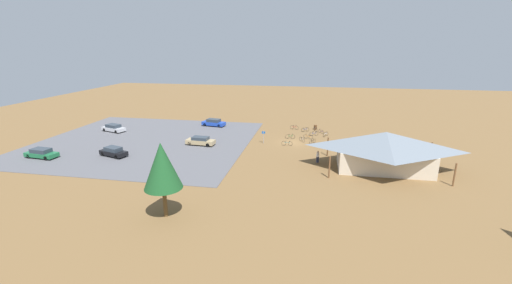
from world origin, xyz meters
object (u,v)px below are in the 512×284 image
object	(u,v)px
bicycle_blue_yard_right	(305,130)
bicycle_red_lone_west	(294,127)
car_green_near_entry	(41,153)
car_silver_aisle_side	(114,128)
bicycle_teal_yard_front	(287,143)
bicycle_silver_lone_east	(302,140)
bike_pavilion	(385,148)
car_black_front_row	(113,152)
bicycle_green_by_bin	(290,137)
bicycle_blue_near_sign	(314,134)
trash_bin	(315,127)
bicycle_yellow_back_row	(353,146)
visitor_by_pavilion	(318,156)
car_blue_inner_stall	(214,123)
bicycle_orange_yard_left	(308,137)
bicycle_white_yard_center	(316,129)
car_tan_back_corner	(200,141)
pine_center	(162,166)
bicycle_white_near_porch	(326,134)
lot_sign	(263,135)
bicycle_black_edge_north	(313,141)
bicycle_purple_edge_south	(321,132)

from	to	relation	value
bicycle_blue_yard_right	bicycle_red_lone_west	bearing A→B (deg)	-31.99
bicycle_blue_yard_right	car_green_near_entry	xyz separation A→B (m)	(37.66, 22.68, 0.35)
car_green_near_entry	car_silver_aisle_side	world-z (taller)	car_silver_aisle_side
bicycle_blue_yard_right	bicycle_teal_yard_front	xyz separation A→B (m)	(2.59, 9.87, -0.00)
bicycle_silver_lone_east	car_green_near_entry	xyz separation A→B (m)	(37.42, 15.56, 0.37)
bike_pavilion	car_black_front_row	size ratio (longest dim) A/B	3.21
bicycle_green_by_bin	bicycle_blue_near_sign	bearing A→B (deg)	-145.59
trash_bin	car_silver_aisle_side	world-z (taller)	car_silver_aisle_side
bicycle_yellow_back_row	car_green_near_entry	world-z (taller)	car_green_near_entry
visitor_by_pavilion	trash_bin	bearing A→B (deg)	-88.49
car_green_near_entry	car_blue_inner_stall	size ratio (longest dim) A/B	1.00
bicycle_red_lone_west	visitor_by_pavilion	size ratio (longest dim) A/B	0.98
car_blue_inner_stall	bicycle_orange_yard_left	bearing A→B (deg)	162.33
bicycle_yellow_back_row	bicycle_white_yard_center	world-z (taller)	bicycle_yellow_back_row
bicycle_blue_near_sign	bicycle_teal_yard_front	bearing A→B (deg)	58.92
car_green_near_entry	bicycle_yellow_back_row	bearing A→B (deg)	-164.14
visitor_by_pavilion	car_tan_back_corner	bearing A→B (deg)	-15.03
bicycle_orange_yard_left	bicycle_blue_yard_right	bearing A→B (deg)	-81.94
bicycle_blue_yard_right	car_blue_inner_stall	bearing A→B (deg)	-3.29
pine_center	car_tan_back_corner	world-z (taller)	pine_center
bicycle_blue_yard_right	bicycle_red_lone_west	world-z (taller)	bicycle_red_lone_west
bicycle_blue_near_sign	visitor_by_pavilion	distance (m)	14.72
bicycle_teal_yard_front	bicycle_white_yard_center	size ratio (longest dim) A/B	1.12
bicycle_white_near_porch	bicycle_green_by_bin	world-z (taller)	bicycle_green_by_bin
car_blue_inner_stall	lot_sign	bearing A→B (deg)	139.15
bike_pavilion	bicycle_teal_yard_front	size ratio (longest dim) A/B	8.20
bicycle_white_yard_center	bicycle_black_edge_north	bearing A→B (deg)	87.12
trash_bin	pine_center	world-z (taller)	pine_center
trash_bin	bicycle_purple_edge_south	distance (m)	3.07
pine_center	bicycle_teal_yard_front	bearing A→B (deg)	-110.06
lot_sign	pine_center	world-z (taller)	pine_center
bicycle_silver_lone_east	car_green_near_entry	bearing A→B (deg)	22.58
bicycle_orange_yard_left	car_green_near_entry	xyz separation A→B (m)	(38.38, 17.59, 0.35)
bicycle_teal_yard_front	car_black_front_row	xyz separation A→B (m)	(25.01, 10.27, 0.36)
car_tan_back_corner	car_blue_inner_stall	xyz separation A→B (m)	(1.87, -13.34, 0.03)
bicycle_blue_yard_right	car_black_front_row	size ratio (longest dim) A/B	0.31
car_silver_aisle_side	visitor_by_pavilion	world-z (taller)	visitor_by_pavilion
bicycle_blue_yard_right	car_black_front_row	world-z (taller)	car_black_front_row
bicycle_yellow_back_row	bicycle_teal_yard_front	xyz separation A→B (m)	(10.67, 0.19, 0.02)
bicycle_red_lone_west	bicycle_blue_near_sign	xyz separation A→B (m)	(-3.91, 4.10, -0.03)
bicycle_white_near_porch	car_tan_back_corner	size ratio (longest dim) A/B	0.33
bicycle_white_yard_center	car_blue_inner_stall	size ratio (longest dim) A/B	0.33
bicycle_green_by_bin	bicycle_red_lone_west	xyz separation A→B (m)	(-0.24, -6.95, -0.01)
bicycle_teal_yard_front	bicycle_red_lone_west	size ratio (longest dim) A/B	1.07
bicycle_silver_lone_east	bicycle_red_lone_west	world-z (taller)	bicycle_red_lone_west
bicycle_yellow_back_row	bicycle_blue_near_sign	distance (m)	9.43
bicycle_white_yard_center	car_blue_inner_stall	xyz separation A→B (m)	(20.61, -0.41, 0.40)
bicycle_white_yard_center	car_tan_back_corner	bearing A→B (deg)	34.61
pine_center	bicycle_black_edge_north	size ratio (longest dim) A/B	5.02
lot_sign	pine_center	bearing A→B (deg)	78.46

